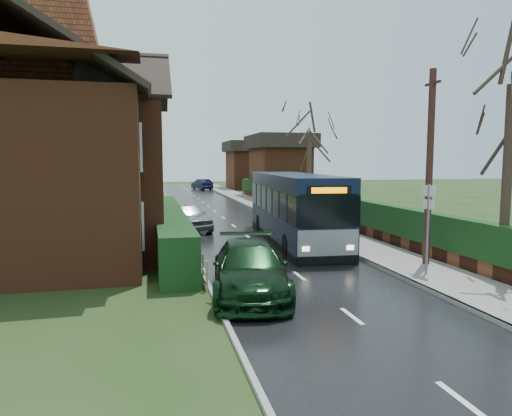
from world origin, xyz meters
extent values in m
plane|color=#33481F|center=(0.00, 0.00, 0.00)|extent=(140.00, 140.00, 0.00)
cube|color=black|center=(0.00, 10.00, 0.01)|extent=(6.00, 100.00, 0.02)
cube|color=slate|center=(4.25, 10.00, 0.07)|extent=(2.50, 100.00, 0.14)
cube|color=gray|center=(3.05, 10.00, 0.07)|extent=(0.12, 100.00, 0.14)
cube|color=gray|center=(-3.05, 10.00, 0.05)|extent=(0.12, 100.00, 0.10)
cube|color=black|center=(-3.90, 5.00, 0.80)|extent=(1.20, 16.00, 1.60)
cube|color=brown|center=(5.80, 10.00, 0.30)|extent=(0.30, 50.00, 0.60)
cube|color=black|center=(5.80, 10.00, 1.20)|extent=(0.60, 50.00, 1.20)
cube|color=brown|center=(-9.00, 5.00, 3.00)|extent=(8.00, 14.00, 6.00)
cube|color=brown|center=(-5.50, 2.00, 3.00)|extent=(2.50, 4.00, 6.00)
cube|color=brown|center=(-8.00, 9.00, 9.20)|extent=(0.90, 1.40, 2.20)
cube|color=silver|center=(-4.95, 0.00, 1.60)|extent=(0.08, 1.20, 1.60)
cube|color=black|center=(-4.92, 0.00, 1.60)|extent=(0.03, 0.95, 1.35)
cube|color=silver|center=(-4.95, 0.00, 4.20)|extent=(0.08, 1.20, 1.60)
cube|color=black|center=(-4.92, 0.00, 4.20)|extent=(0.03, 0.95, 1.35)
cube|color=silver|center=(-4.95, 4.00, 1.60)|extent=(0.08, 1.20, 1.60)
cube|color=black|center=(-4.92, 4.00, 1.60)|extent=(0.03, 0.95, 1.35)
cube|color=silver|center=(-4.95, 4.00, 4.20)|extent=(0.08, 1.20, 1.60)
cube|color=black|center=(-4.92, 4.00, 4.20)|extent=(0.03, 0.95, 1.35)
cube|color=silver|center=(-4.95, 8.00, 1.60)|extent=(0.08, 1.20, 1.60)
cube|color=black|center=(-4.92, 8.00, 1.60)|extent=(0.03, 0.95, 1.35)
cube|color=silver|center=(-4.95, 8.00, 4.20)|extent=(0.08, 1.20, 1.60)
cube|color=black|center=(-4.92, 8.00, 4.20)|extent=(0.03, 0.95, 1.35)
cube|color=silver|center=(-4.95, 10.50, 1.60)|extent=(0.08, 1.20, 1.60)
cube|color=black|center=(-4.92, 10.50, 1.60)|extent=(0.03, 0.95, 1.35)
cube|color=silver|center=(-4.95, 10.50, 4.20)|extent=(0.08, 1.20, 1.60)
cube|color=black|center=(-4.92, 10.50, 4.20)|extent=(0.03, 0.95, 1.35)
cube|color=black|center=(1.84, 4.36, 0.87)|extent=(3.09, 10.52, 1.08)
cube|color=black|center=(1.84, 4.36, 1.97)|extent=(3.11, 10.52, 1.13)
cube|color=black|center=(1.84, 4.36, 2.85)|extent=(3.09, 10.52, 0.62)
cube|color=black|center=(1.84, 4.36, 0.17)|extent=(3.09, 10.52, 0.33)
cube|color=gray|center=(1.48, -0.77, 0.85)|extent=(2.27, 0.28, 0.94)
cube|color=black|center=(1.48, -0.80, 1.98)|extent=(2.12, 0.23, 1.23)
cube|color=black|center=(1.48, -0.80, 2.74)|extent=(1.65, 0.20, 0.33)
cube|color=#FF8C00|center=(1.47, -0.84, 2.74)|extent=(1.30, 0.13, 0.21)
cube|color=black|center=(1.48, -0.78, 0.21)|extent=(2.32, 0.30, 0.28)
cube|color=#FFF2CC|center=(0.65, -0.77, 0.66)|extent=(0.27, 0.07, 0.17)
cube|color=#FFF2CC|center=(2.30, -0.89, 0.66)|extent=(0.27, 0.07, 0.17)
cylinder|color=black|center=(0.54, 1.12, 0.45)|extent=(0.33, 0.92, 0.91)
cylinder|color=black|center=(2.67, 0.97, 0.45)|extent=(0.33, 0.92, 0.91)
cylinder|color=black|center=(1.01, 7.74, 0.45)|extent=(0.33, 0.92, 0.91)
cylinder|color=black|center=(3.14, 7.59, 0.45)|extent=(0.33, 0.92, 0.91)
imported|color=#B0AFB4|center=(-2.80, 8.93, 0.77)|extent=(2.80, 4.83, 1.54)
imported|color=black|center=(-1.99, -3.54, 0.73)|extent=(2.81, 5.30, 1.46)
imported|color=black|center=(2.00, 44.63, 0.71)|extent=(2.62, 4.59, 1.43)
cylinder|color=slate|center=(4.00, -3.00, 1.51)|extent=(0.09, 0.09, 3.03)
cube|color=white|center=(4.00, -3.00, 2.81)|extent=(0.17, 0.46, 0.35)
cube|color=white|center=(4.00, -3.00, 2.38)|extent=(0.15, 0.41, 0.30)
cylinder|color=#321916|center=(4.80, -1.77, 3.45)|extent=(0.24, 0.24, 6.90)
cube|color=#321916|center=(4.80, -1.77, 6.41)|extent=(0.12, 0.89, 0.08)
cylinder|color=#31241D|center=(6.00, -4.00, 3.03)|extent=(0.29, 0.29, 6.07)
cylinder|color=#3A2B22|center=(6.00, 13.93, 2.87)|extent=(0.31, 0.31, 5.75)
cylinder|color=#32261D|center=(-11.89, 10.00, 3.56)|extent=(0.33, 0.33, 7.12)
camera|label=1|loc=(-4.68, -15.90, 3.75)|focal=32.00mm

